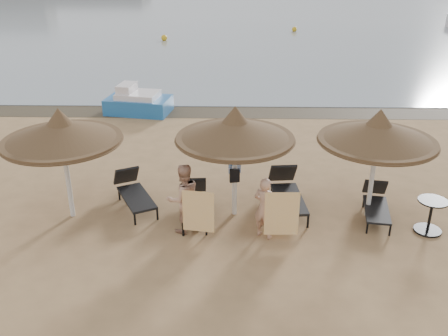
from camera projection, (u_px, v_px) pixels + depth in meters
The scene contains 19 objects.
ground at pixel (242, 248), 10.77m from camera, with size 160.00×160.00×0.00m, color #A67E52.
wet_sand_strip at pixel (239, 112), 19.32m from camera, with size 200.00×1.60×0.01m, color #453C2C.
palapa_left at pixel (61, 132), 11.14m from camera, with size 2.73×2.73×2.71m.
palapa_center at pixel (235, 130), 11.22m from camera, with size 2.75×2.75×2.73m.
palapa_right at pixel (378, 132), 11.17m from camera, with size 2.70×2.70×2.68m.
lounger_far_left at pixel (133, 191), 12.40m from camera, with size 1.36×1.89×0.82m.
lounger_near_left at pixel (195, 202), 11.93m from camera, with size 0.71×1.77×0.78m.
lounger_near_right at pixel (287, 191), 12.32m from camera, with size 0.84×2.05×0.89m.
lounger_far_right at pixel (376, 203), 11.91m from camera, with size 0.81×1.72×0.74m.
side_table at pixel (430, 217), 11.24m from camera, with size 0.66×0.66×0.79m.
person_left at pixel (183, 193), 11.04m from camera, with size 0.87×0.57×1.89m, color tan.
person_right at pixel (265, 203), 10.85m from camera, with size 0.77×0.50×1.68m, color tan.
towel_left at pixel (198, 212), 10.82m from camera, with size 0.70×0.14×0.99m.
towel_right at pixel (282, 214), 10.66m from camera, with size 0.74×0.04×1.04m.
bag_patterned at pixel (235, 166), 11.79m from camera, with size 0.30×0.21×0.36m.
bag_dark at pixel (235, 176), 11.52m from camera, with size 0.24×0.12×0.32m.
pedal_boat at pixel (138, 102), 19.08m from camera, with size 2.58×1.78×1.11m.
buoy_left at pixel (164, 38), 32.93m from camera, with size 0.40×0.40×0.40m, color gold.
buoy_mid at pixel (294, 29), 36.28m from camera, with size 0.36×0.36×0.36m, color gold.
Camera 1 is at (-0.20, -9.09, 6.04)m, focal length 40.00 mm.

